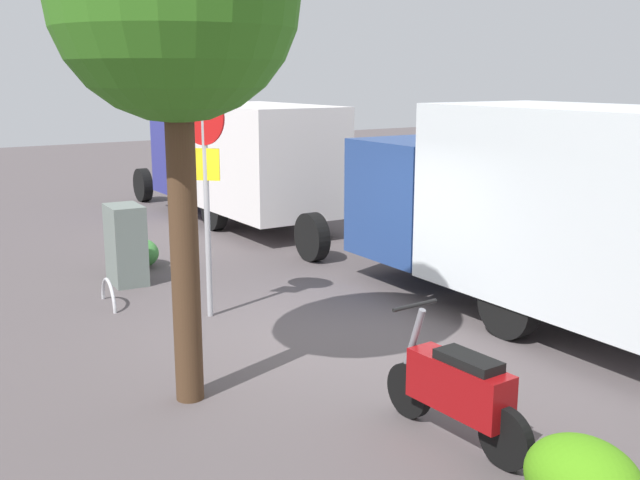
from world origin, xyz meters
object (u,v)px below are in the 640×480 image
(motorcycle, at_px, (458,390))
(street_tree, at_px, (174,0))
(bike_rack_hoop, at_px, (109,306))
(box_truck_near, at_px, (534,202))
(stop_sign, at_px, (205,167))
(utility_cabinet, at_px, (126,245))
(box_truck_far, at_px, (240,156))

(motorcycle, xyz_separation_m, street_tree, (2.29, 1.67, 3.54))
(bike_rack_hoop, bearing_deg, box_truck_near, -127.96)
(motorcycle, xyz_separation_m, stop_sign, (4.71, 0.27, 1.61))
(motorcycle, relative_size, bike_rack_hoop, 2.13)
(street_tree, bearing_deg, box_truck_near, -90.92)
(stop_sign, distance_m, street_tree, 3.40)
(motorcycle, bearing_deg, box_truck_near, -59.48)
(stop_sign, bearing_deg, utility_cabinet, 8.92)
(box_truck_far, height_order, stop_sign, stop_sign)
(stop_sign, height_order, utility_cabinet, stop_sign)
(stop_sign, bearing_deg, box_truck_near, -123.28)
(utility_cabinet, bearing_deg, box_truck_far, -47.73)
(street_tree, bearing_deg, bike_rack_hoop, -5.53)
(box_truck_near, bearing_deg, utility_cabinet, 42.81)
(box_truck_near, distance_m, motorcycle, 4.32)
(box_truck_far, bearing_deg, stop_sign, 149.70)
(stop_sign, xyz_separation_m, utility_cabinet, (2.32, 0.36, -1.48))
(stop_sign, bearing_deg, bike_rack_hoop, 38.99)
(box_truck_far, relative_size, motorcycle, 4.16)
(box_truck_far, xyz_separation_m, utility_cabinet, (-3.73, 4.10, -0.89))
(box_truck_far, height_order, utility_cabinet, box_truck_far)
(motorcycle, height_order, bike_rack_hoop, motorcycle)
(box_truck_far, height_order, street_tree, street_tree)
(stop_sign, bearing_deg, box_truck_far, -31.68)
(street_tree, relative_size, bike_rack_hoop, 6.26)
(box_truck_far, relative_size, utility_cabinet, 5.76)
(box_truck_near, distance_m, box_truck_far, 8.55)
(box_truck_far, bearing_deg, box_truck_near, -178.08)
(box_truck_near, distance_m, stop_sign, 4.59)
(box_truck_near, bearing_deg, street_tree, 91.02)
(box_truck_far, bearing_deg, bike_rack_hoop, 136.37)
(street_tree, distance_m, bike_rack_hoop, 5.51)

